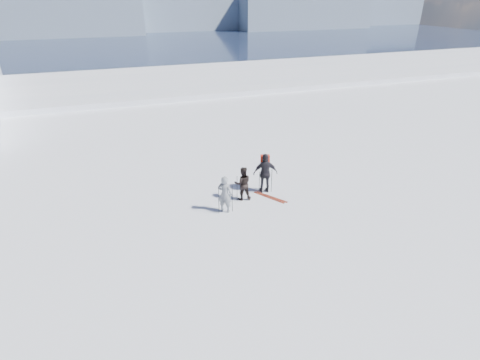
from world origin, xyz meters
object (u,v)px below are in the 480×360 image
at_px(skier_dark, 243,183).
at_px(skis_loose, 270,197).
at_px(skier_pack, 265,173).
at_px(skier_grey, 225,194).

height_order(skier_dark, skis_loose, skier_dark).
relative_size(skier_dark, skis_loose, 1.08).
height_order(skier_dark, skier_pack, skier_pack).
bearing_deg(skier_grey, skier_dark, -108.44).
bearing_deg(skier_pack, skier_dark, 30.06).
xyz_separation_m(skier_grey, skis_loose, (2.37, 0.45, -0.84)).
distance_m(skier_grey, skier_pack, 2.61).
relative_size(skier_grey, skis_loose, 1.14).
relative_size(skier_grey, skier_dark, 1.05).
xyz_separation_m(skier_grey, skier_dark, (1.10, 0.77, -0.04)).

